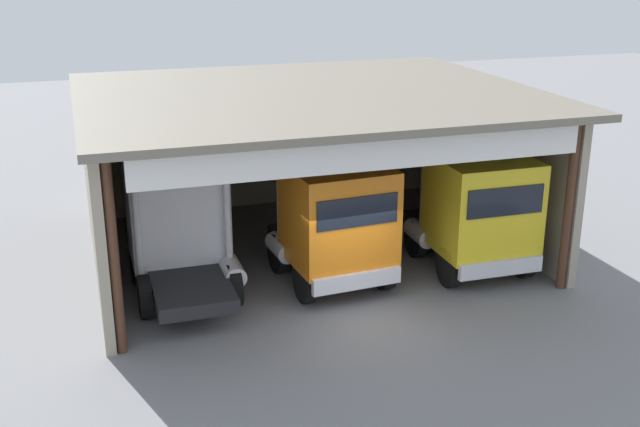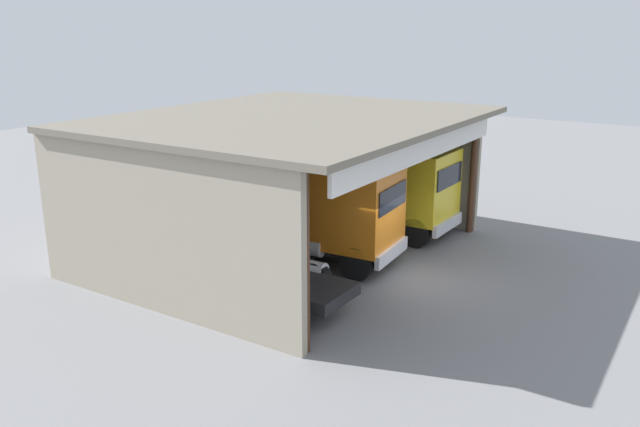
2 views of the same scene
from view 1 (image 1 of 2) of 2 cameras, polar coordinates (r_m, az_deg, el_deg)
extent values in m
plane|color=slate|center=(19.82, 3.07, -7.70)|extent=(80.00, 80.00, 0.00)
cube|color=#9E937F|center=(27.93, -4.03, 5.50)|extent=(12.19, 0.24, 4.77)
cube|color=#9E937F|center=(22.43, -16.21, 1.36)|extent=(0.24, 9.88, 4.77)
cube|color=#9E937F|center=(25.66, 12.08, 3.90)|extent=(0.24, 9.88, 4.77)
cube|color=#6E6759|center=(22.36, -0.85, 8.64)|extent=(12.79, 10.69, 0.20)
cylinder|color=#4C2D1E|center=(17.91, -14.78, -3.00)|extent=(0.24, 0.24, 4.77)
cylinder|color=#4C2D1E|center=(21.68, 17.66, 0.60)|extent=(0.24, 0.24, 4.77)
cube|color=white|center=(17.97, 3.68, 4.53)|extent=(10.97, 0.12, 0.90)
cube|color=white|center=(21.31, -10.41, 0.62)|extent=(2.57, 2.18, 2.96)
cube|color=black|center=(22.21, -10.87, 2.75)|extent=(2.18, 0.07, 0.89)
cube|color=silver|center=(22.91, -10.56, -2.27)|extent=(2.43, 0.17, 0.44)
cube|color=#232326|center=(20.18, -9.47, -5.13)|extent=(1.94, 3.32, 0.36)
cylinder|color=silver|center=(20.16, -13.14, -1.63)|extent=(0.18, 0.18, 2.82)
cylinder|color=silver|center=(20.42, -6.70, -0.97)|extent=(0.18, 0.18, 2.82)
cylinder|color=silver|center=(20.57, -6.43, -4.13)|extent=(0.57, 1.20, 0.56)
cylinder|color=black|center=(22.23, -13.19, -3.56)|extent=(0.31, 1.11, 1.11)
cylinder|color=black|center=(22.46, -7.44, -2.96)|extent=(0.31, 1.11, 1.11)
cylinder|color=black|center=(20.16, -12.63, -5.93)|extent=(0.31, 1.11, 1.11)
cylinder|color=black|center=(20.41, -6.29, -5.23)|extent=(0.31, 1.11, 1.11)
cube|color=orange|center=(20.72, 1.34, -0.07)|extent=(2.75, 2.57, 2.61)
cube|color=black|center=(19.52, 2.76, 0.12)|extent=(2.19, 0.23, 0.78)
cube|color=silver|center=(20.18, 2.71, -4.91)|extent=(2.46, 0.34, 0.44)
cube|color=#232326|center=(22.61, -0.33, -2.10)|extent=(2.15, 3.11, 0.36)
cylinder|color=silver|center=(22.37, 2.71, 1.00)|extent=(0.18, 0.18, 2.83)
cylinder|color=silver|center=(21.55, -2.92, 0.28)|extent=(0.18, 0.18, 2.83)
cylinder|color=silver|center=(21.93, -2.86, -2.48)|extent=(0.65, 1.24, 0.56)
cylinder|color=black|center=(21.33, 4.64, -4.03)|extent=(0.39, 1.17, 1.15)
cylinder|color=black|center=(20.48, -1.11, -4.98)|extent=(0.39, 1.17, 1.15)
cylinder|color=black|center=(23.09, 2.31, -2.13)|extent=(0.39, 1.17, 1.15)
cylinder|color=black|center=(22.31, -3.05, -2.92)|extent=(0.39, 1.17, 1.15)
cube|color=yellow|center=(22.04, 11.71, 0.68)|extent=(2.60, 2.41, 2.60)
cube|color=black|center=(20.91, 13.36, 0.85)|extent=(2.19, 0.08, 0.78)
cube|color=silver|center=(21.52, 13.02, -3.87)|extent=(2.44, 0.19, 0.44)
cube|color=#232326|center=(23.96, 9.50, -1.16)|extent=(1.96, 3.23, 0.36)
cylinder|color=silver|center=(23.81, 12.58, 1.12)|extent=(0.18, 0.18, 2.41)
cylinder|color=silver|center=(22.78, 7.50, 0.61)|extent=(0.18, 0.18, 2.41)
cylinder|color=silver|center=(23.19, 7.28, -1.42)|extent=(0.57, 1.21, 0.56)
cylinder|color=black|center=(22.74, 14.54, -3.14)|extent=(0.31, 1.12, 1.12)
cylinder|color=black|center=(21.68, 9.38, -3.87)|extent=(0.31, 1.12, 1.12)
cylinder|color=black|center=(24.53, 11.86, -1.27)|extent=(0.31, 1.12, 1.12)
cylinder|color=black|center=(23.56, 7.00, -1.86)|extent=(0.31, 1.12, 1.12)
cylinder|color=#194CB2|center=(27.51, -7.40, 0.97)|extent=(0.58, 0.58, 0.89)
cube|color=black|center=(27.25, -7.60, 0.91)|extent=(0.90, 0.60, 1.00)
camera|label=2|loc=(14.45, -71.81, 1.96)|focal=36.51mm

